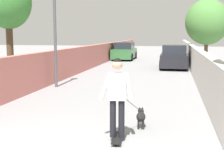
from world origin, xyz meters
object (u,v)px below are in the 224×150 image
Objects in this scene: lamp_post at (55,16)px; car_near at (174,57)px; tree_left_near at (8,4)px; car_far at (125,51)px; tree_right_mid at (207,22)px; skateboard at (117,138)px; dog at (141,116)px; person_skateboarder at (117,91)px.

lamp_post is 1.10× the size of car_near.
lamp_post is at bearing -71.02° from tree_left_near.
car_far is (6.20, 4.31, 0.00)m from car_near.
tree_right_mid is 1.08× the size of lamp_post.
car_far reaches higher than skateboard.
skateboard is 14.66m from car_near.
car_near is at bearing 136.97° from tree_right_mid.
dog is at bearing -19.75° from skateboard.
lamp_post is (0.60, -1.75, -0.48)m from tree_left_near.
tree_right_mid is 7.94m from car_far.
person_skateboarder is at bearing 175.56° from car_near.
car_near is at bearing -30.05° from lamp_post.
skateboard is at bearing 175.56° from car_near.
car_near is 7.56m from car_far.
tree_left_near reaches higher than dog.
tree_left_near reaches higher than skateboard.
tree_right_mid reaches higher than skateboard.
lamp_post is 7.08m from dog.
person_skateboarder is 1.39m from dog.
dog is 0.35× the size of car_near.
tree_left_near is 3.31× the size of dog.
tree_left_near is at bearing 143.78° from car_near.
tree_right_mid is at bearing -11.23° from person_skateboarder.
car_far is at bearing 10.25° from dog.
person_skateboarder reaches higher than car_far.
tree_right_mid is 1.19× the size of car_near.
lamp_post is 10.08m from car_near.
person_skateboarder reaches higher than skateboard.
tree_right_mid is at bearing -120.11° from car_far.
car_far is at bearing 34.81° from car_near.
lamp_post is at bearing 31.76° from person_skateboarder.
tree_left_near is 1.91m from lamp_post.
skateboard is 0.21× the size of car_near.
person_skateboarder is 21.05m from car_far.
tree_left_near reaches higher than person_skateboarder.
car_near and car_far have the same top height.
tree_left_near reaches higher than lamp_post.
tree_right_mid is 17.46m from person_skateboarder.
car_near is at bearing -36.22° from tree_left_near.
car_far is at bearing -2.34° from lamp_post.
car_far reaches higher than dog.
tree_left_near is 8.06m from dog.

